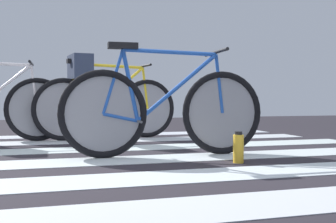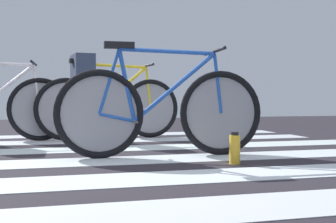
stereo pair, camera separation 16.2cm
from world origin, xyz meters
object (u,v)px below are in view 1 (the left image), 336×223
Objects in this scene: bicycle_2_of_3 at (107,107)px; water_bottle at (238,148)px; cyclist_2_of_3 at (81,85)px; bicycle_1_of_3 at (164,110)px.

water_bottle is (0.68, -2.12, -0.27)m from bicycle_2_of_3.
cyclist_2_of_3 reaches higher than bicycle_2_of_3.
bicycle_2_of_3 is at bearing 107.78° from water_bottle.
water_bottle is at bearing -72.38° from cyclist_2_of_3.
bicycle_2_of_3 is at bearing 100.83° from bicycle_1_of_3.
bicycle_2_of_3 is (-0.25, 1.62, 0.00)m from bicycle_1_of_3.
bicycle_1_of_3 is at bearing 130.88° from water_bottle.
bicycle_1_of_3 is 0.72m from water_bottle.
cyclist_2_of_3 is (-0.31, -0.04, 0.25)m from bicycle_2_of_3.
bicycle_1_of_3 is at bearing -78.45° from cyclist_2_of_3.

